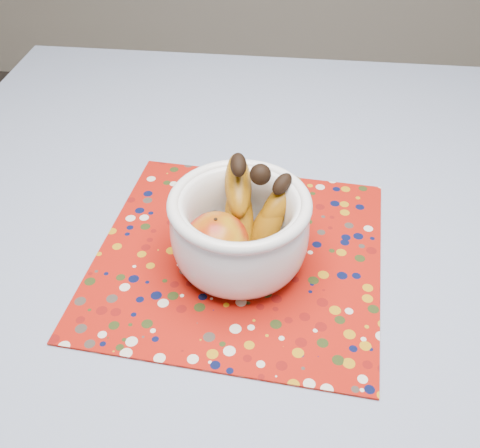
# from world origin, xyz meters

# --- Properties ---
(table) EXTENTS (1.20, 1.20, 0.75)m
(table) POSITION_xyz_m (0.00, 0.00, 0.67)
(table) COLOR brown
(table) RESTS_ON ground
(tablecloth) EXTENTS (1.32, 1.32, 0.01)m
(tablecloth) POSITION_xyz_m (0.00, 0.00, 0.76)
(tablecloth) COLOR slate
(tablecloth) RESTS_ON table
(placemat) EXTENTS (0.46, 0.46, 0.00)m
(placemat) POSITION_xyz_m (-0.05, -0.06, 0.76)
(placemat) COLOR #9A1108
(placemat) RESTS_ON tablecloth
(fruit_bowl) EXTENTS (0.22, 0.21, 0.17)m
(fruit_bowl) POSITION_xyz_m (-0.04, -0.06, 0.83)
(fruit_bowl) COLOR white
(fruit_bowl) RESTS_ON placemat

